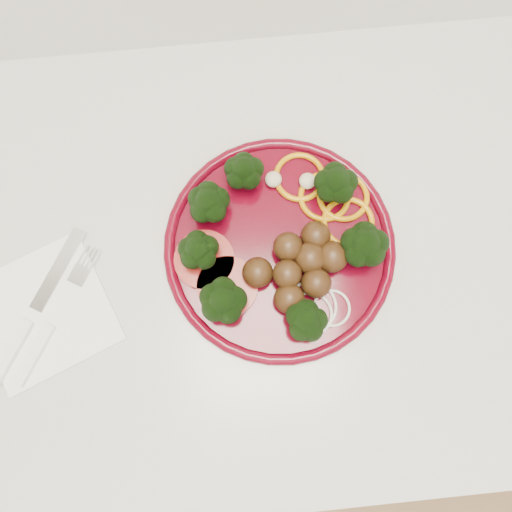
{
  "coord_description": "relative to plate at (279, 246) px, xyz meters",
  "views": [
    {
      "loc": [
        -0.05,
        1.57,
        1.51
      ],
      "look_at": [
        -0.04,
        1.69,
        0.92
      ],
      "focal_mm": 35.0,
      "sensor_mm": 36.0,
      "label": 1
    }
  ],
  "objects": [
    {
      "name": "counter",
      "position": [
        0.01,
        -0.0,
        -0.47
      ],
      "size": [
        2.4,
        0.6,
        0.9
      ],
      "color": "beige",
      "rests_on": "ground"
    },
    {
      "name": "fork",
      "position": [
        -0.29,
        -0.08,
        -0.01
      ],
      "size": [
        0.11,
        0.16,
        0.01
      ],
      "rotation": [
        0.0,
        0.0,
        1.03
      ],
      "color": "white",
      "rests_on": "napkin"
    },
    {
      "name": "napkin",
      "position": [
        -0.29,
        -0.05,
        -0.02
      ],
      "size": [
        0.19,
        0.19,
        0.0
      ],
      "primitive_type": "cube",
      "rotation": [
        0.0,
        0.0,
        0.38
      ],
      "color": "white",
      "rests_on": "counter"
    },
    {
      "name": "knife",
      "position": [
        -0.31,
        -0.06,
        -0.01
      ],
      "size": [
        0.12,
        0.18,
        0.01
      ],
      "rotation": [
        0.0,
        0.0,
        1.03
      ],
      "color": "silver",
      "rests_on": "napkin"
    },
    {
      "name": "plate",
      "position": [
        0.0,
        0.0,
        0.0
      ],
      "size": [
        0.28,
        0.28,
        0.07
      ],
      "rotation": [
        0.0,
        0.0,
        0.37
      ],
      "color": "#4E0311",
      "rests_on": "counter"
    }
  ]
}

